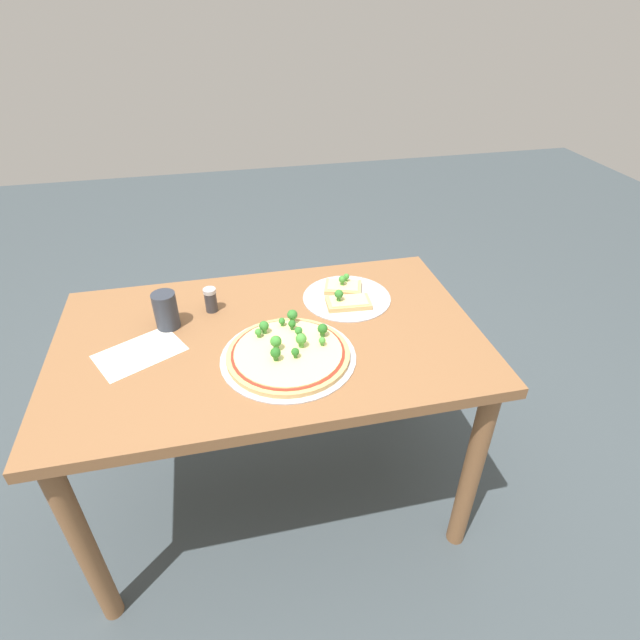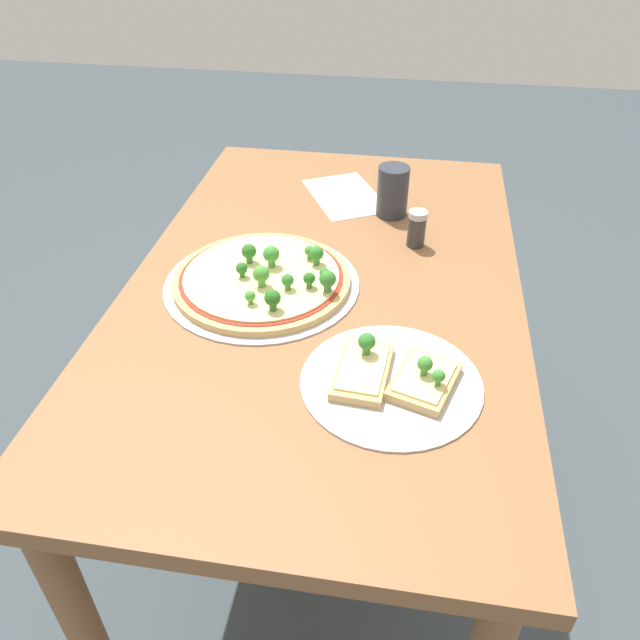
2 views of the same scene
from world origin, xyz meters
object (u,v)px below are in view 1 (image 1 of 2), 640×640
at_px(pizza_tray_whole, 288,353).
at_px(pizza_tray_slice, 346,295).
at_px(condiment_shaker, 211,300).
at_px(drinking_cup, 166,311).
at_px(dining_table, 271,361).

relative_size(pizza_tray_whole, pizza_tray_slice, 1.31).
height_order(pizza_tray_slice, condiment_shaker, condiment_shaker).
distance_m(pizza_tray_whole, drinking_cup, 0.41).
relative_size(pizza_tray_slice, condiment_shaker, 3.64).
relative_size(pizza_tray_slice, drinking_cup, 2.52).
xyz_separation_m(pizza_tray_slice, drinking_cup, (0.58, 0.04, 0.05)).
height_order(dining_table, drinking_cup, drinking_cup).
distance_m(pizza_tray_slice, drinking_cup, 0.59).
relative_size(drinking_cup, condiment_shaker, 1.45).
xyz_separation_m(dining_table, pizza_tray_slice, (-0.28, -0.15, 0.11)).
bearing_deg(pizza_tray_slice, drinking_cup, 4.06).
height_order(pizza_tray_slice, drinking_cup, drinking_cup).
bearing_deg(dining_table, drinking_cup, -20.59).
bearing_deg(drinking_cup, pizza_tray_whole, 145.96).
bearing_deg(drinking_cup, pizza_tray_slice, -175.94).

